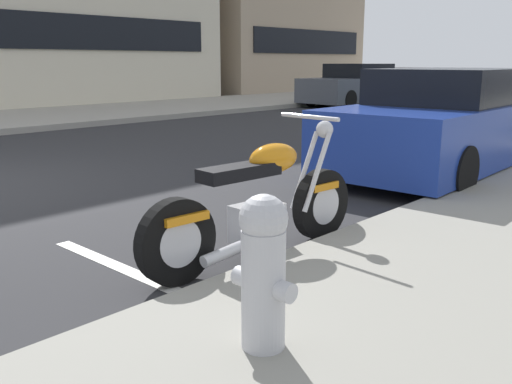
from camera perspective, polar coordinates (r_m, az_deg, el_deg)
The scene contains 6 objects.
sidewalk_far_curb at distance 20.42m, azimuth -2.69°, elevation 9.04°, with size 120.00×5.00×0.14m, color gray.
parking_stall_stripe at distance 4.28m, azimuth -12.05°, elevation -8.20°, with size 0.12×2.20×0.01m, color silver.
parked_motorcycle at distance 4.41m, azimuth 0.37°, elevation -1.50°, with size 2.18×0.62×1.11m.
parked_car_at_intersection at distance 8.47m, azimuth 19.07°, elevation 6.68°, with size 4.68×1.93×1.44m.
car_opposite_curb at distance 20.53m, azimuth 10.04°, elevation 10.59°, with size 4.45×1.96×1.45m.
fire_hydrant at distance 2.76m, azimuth 0.76°, elevation -7.76°, with size 0.24×0.36×0.79m.
Camera 1 is at (-2.25, -7.37, 1.55)m, focal length 39.28 mm.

